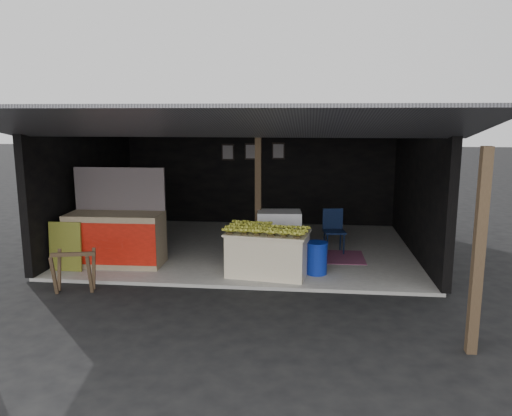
# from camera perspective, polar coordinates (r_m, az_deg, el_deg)

# --- Properties ---
(ground) EXTENTS (80.00, 80.00, 0.00)m
(ground) POSITION_cam_1_polar(r_m,az_deg,el_deg) (8.40, -3.19, -9.23)
(ground) COLOR black
(ground) RESTS_ON ground
(concrete_slab) EXTENTS (7.00, 5.00, 0.06)m
(concrete_slab) POSITION_cam_1_polar(r_m,az_deg,el_deg) (10.75, -1.01, -4.61)
(concrete_slab) COLOR gray
(concrete_slab) RESTS_ON ground
(shophouse) EXTENTS (7.40, 7.29, 3.02)m
(shophouse) POSITION_cam_1_polar(r_m,az_deg,el_deg) (10.72, -0.83, 6.58)
(shophouse) COLOR black
(shophouse) RESTS_ON ground
(banana_table) EXTENTS (1.53, 1.07, 0.78)m
(banana_table) POSITION_cam_1_polar(r_m,az_deg,el_deg) (8.82, 1.35, -5.18)
(banana_table) COLOR silver
(banana_table) RESTS_ON concrete_slab
(banana_pile) EXTENTS (1.40, 0.96, 0.15)m
(banana_pile) POSITION_cam_1_polar(r_m,az_deg,el_deg) (8.70, 1.36, -2.25)
(banana_pile) COLOR yellow
(banana_pile) RESTS_ON banana_table
(white_crate) EXTENTS (0.89, 0.65, 0.94)m
(white_crate) POSITION_cam_1_polar(r_m,az_deg,el_deg) (9.83, 2.65, -3.07)
(white_crate) COLOR white
(white_crate) RESTS_ON concrete_slab
(neighbor_stall) EXTENTS (1.77, 0.83, 1.81)m
(neighbor_stall) POSITION_cam_1_polar(r_m,az_deg,el_deg) (9.74, -15.71, -3.16)
(neighbor_stall) COLOR #998466
(neighbor_stall) RESTS_ON concrete_slab
(green_signboard) EXTENTS (0.60, 0.10, 0.90)m
(green_signboard) POSITION_cam_1_polar(r_m,az_deg,el_deg) (9.66, -20.96, -4.14)
(green_signboard) COLOR black
(green_signboard) RESTS_ON concrete_slab
(sawhorse) EXTENTS (0.72, 0.71, 0.67)m
(sawhorse) POSITION_cam_1_polar(r_m,az_deg,el_deg) (8.63, -20.09, -6.38)
(sawhorse) COLOR #4C3926
(sawhorse) RESTS_ON ground
(water_barrel) EXTENTS (0.37, 0.37, 0.55)m
(water_barrel) POSITION_cam_1_polar(r_m,az_deg,el_deg) (8.96, 6.94, -5.78)
(water_barrel) COLOR #0E279C
(water_barrel) RESTS_ON concrete_slab
(plastic_chair) EXTENTS (0.48, 0.48, 0.89)m
(plastic_chair) POSITION_cam_1_polar(r_m,az_deg,el_deg) (10.40, 8.84, -2.13)
(plastic_chair) COLOR #091533
(plastic_chair) RESTS_ON concrete_slab
(magenta_rug) EXTENTS (1.52, 1.02, 0.01)m
(magenta_rug) POSITION_cam_1_polar(r_m,az_deg,el_deg) (10.09, 8.00, -5.53)
(magenta_rug) COLOR #72194D
(magenta_rug) RESTS_ON concrete_slab
(picture_frames) EXTENTS (1.62, 0.04, 0.46)m
(picture_frames) POSITION_cam_1_polar(r_m,az_deg,el_deg) (12.81, -0.42, 6.47)
(picture_frames) COLOR black
(picture_frames) RESTS_ON shophouse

